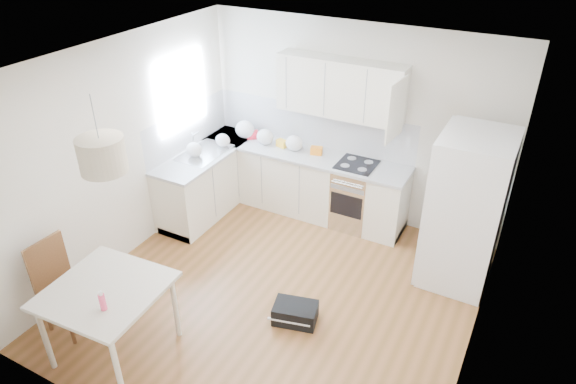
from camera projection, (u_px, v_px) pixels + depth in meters
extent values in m
plane|color=brown|center=(279.00, 294.00, 5.96)|extent=(4.20, 4.20, 0.00)
plane|color=white|center=(276.00, 65.00, 4.59)|extent=(4.20, 4.20, 0.00)
plane|color=white|center=(353.00, 124.00, 6.88)|extent=(4.20, 0.00, 4.20)
plane|color=white|center=(124.00, 152.00, 6.13)|extent=(0.00, 4.20, 4.20)
plane|color=white|center=(490.00, 252.00, 4.43)|extent=(0.00, 4.20, 4.20)
cube|color=#BFE0F9|center=(182.00, 92.00, 6.80)|extent=(0.02, 1.00, 1.00)
cube|color=white|center=(302.00, 183.00, 7.35)|extent=(3.00, 0.60, 0.88)
cube|color=white|center=(209.00, 181.00, 7.38)|extent=(0.60, 1.80, 0.88)
cube|color=#A5A8AA|center=(303.00, 154.00, 7.12)|extent=(3.02, 0.64, 0.04)
cube|color=#A5A8AA|center=(207.00, 153.00, 7.15)|extent=(0.64, 1.82, 0.04)
cube|color=silver|center=(312.00, 126.00, 7.19)|extent=(3.00, 0.01, 0.58)
cube|color=silver|center=(188.00, 128.00, 7.11)|extent=(0.01, 1.80, 0.58)
cube|color=white|center=(340.00, 88.00, 6.55)|extent=(1.70, 0.32, 0.75)
cube|color=beige|center=(105.00, 290.00, 4.83)|extent=(1.09, 1.09, 0.04)
cylinder|color=white|center=(45.00, 338.00, 4.86)|extent=(0.05, 0.05, 0.77)
cylinder|color=white|center=(117.00, 369.00, 4.54)|extent=(0.05, 0.05, 0.77)
cylinder|color=white|center=(109.00, 283.00, 5.54)|extent=(0.05, 0.05, 0.77)
cylinder|color=white|center=(175.00, 307.00, 5.22)|extent=(0.05, 0.05, 0.77)
cylinder|color=#E64064|center=(102.00, 301.00, 4.53)|extent=(0.07, 0.07, 0.20)
cube|color=black|center=(295.00, 313.00, 5.54)|extent=(0.52, 0.41, 0.21)
cylinder|color=#B7A48D|center=(102.00, 155.00, 4.20)|extent=(0.50, 0.50, 0.30)
ellipsoid|color=white|center=(245.00, 129.00, 7.47)|extent=(0.29, 0.25, 0.26)
ellipsoid|color=white|center=(265.00, 137.00, 7.28)|extent=(0.25, 0.21, 0.23)
ellipsoid|color=white|center=(294.00, 143.00, 7.11)|extent=(0.25, 0.21, 0.22)
ellipsoid|color=white|center=(223.00, 140.00, 7.22)|extent=(0.21, 0.18, 0.19)
ellipsoid|color=white|center=(194.00, 150.00, 6.95)|extent=(0.23, 0.19, 0.20)
cube|color=orange|center=(316.00, 151.00, 7.03)|extent=(0.18, 0.13, 0.11)
cube|color=yellow|center=(282.00, 143.00, 7.24)|extent=(0.17, 0.13, 0.10)
cube|color=red|center=(252.00, 135.00, 7.49)|extent=(0.19, 0.18, 0.11)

